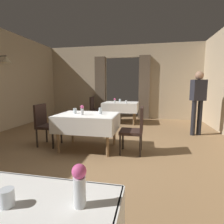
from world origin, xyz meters
The scene contains 18 objects.
ground centered at (0.00, 0.00, 0.00)m, with size 10.08×10.08×0.00m, color olive.
wall_back centered at (0.00, 4.18, 1.52)m, with size 6.40×0.27×3.00m.
dining_table_mid centered at (-0.15, 0.18, 0.64)m, with size 1.25×0.94×0.75m.
dining_table_far centered at (0.12, 3.07, 0.64)m, with size 1.25×0.97×0.75m.
chair_mid_right centered at (0.86, 0.12, 0.52)m, with size 0.44×0.44×0.93m.
chair_mid_left centered at (-1.16, 0.22, 0.52)m, with size 0.44×0.44×0.93m.
chair_far_left centered at (-0.89, 3.16, 0.52)m, with size 0.44×0.44×0.93m.
flower_vase_near centered at (0.78, -2.58, 0.86)m, with size 0.07×0.07×0.21m.
glass_near_b centered at (0.44, -2.65, 0.79)m, with size 0.07×0.07×0.09m, color silver.
flower_vase_mid centered at (-0.22, 0.06, 0.86)m, with size 0.07×0.07×0.20m.
glass_mid_b centered at (0.12, 0.23, 0.79)m, with size 0.08×0.08×0.09m, color silver.
glass_mid_c centered at (-0.44, 0.22, 0.81)m, with size 0.07×0.07×0.11m, color silver.
glass_mid_d centered at (0.04, 0.51, 0.80)m, with size 0.07×0.07×0.10m, color silver.
flower_vase_far centered at (-0.06, 2.82, 0.84)m, with size 0.07×0.07×0.17m.
glass_far_b centered at (0.36, 2.75, 0.80)m, with size 0.07×0.07×0.10m, color silver.
glass_far_c centered at (0.06, 3.23, 0.81)m, with size 0.08×0.08×0.11m, color silver.
plate_far_d centered at (-0.24, 3.29, 0.76)m, with size 0.22×0.22×0.01m, color white.
person_waiter_by_doorway centered at (2.40, 1.80, 1.02)m, with size 0.41×0.32×1.72m.
Camera 1 is at (1.09, -3.32, 1.32)m, focal length 28.48 mm.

